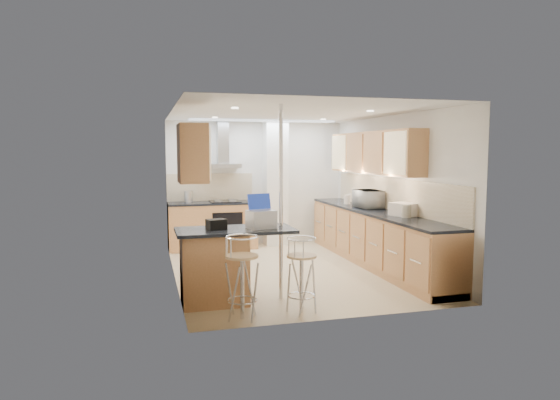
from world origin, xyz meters
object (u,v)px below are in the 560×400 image
object	(u,v)px
laptop	(261,219)
bar_stool_end	(301,275)
microwave	(369,199)
bar_stool_near	(242,277)
bread_bin	(404,209)

from	to	relation	value
laptop	bar_stool_end	size ratio (longest dim) A/B	0.36
microwave	bar_stool_near	size ratio (longest dim) A/B	0.58
laptop	bar_stool_end	xyz separation A→B (m)	(0.35, -0.58, -0.60)
bread_bin	laptop	bearing A→B (deg)	176.59
bar_stool_end	microwave	bearing A→B (deg)	6.91
microwave	laptop	distance (m)	3.01
bread_bin	bar_stool_near	bearing A→B (deg)	-174.69
bar_stool_end	bread_bin	world-z (taller)	bread_bin
laptop	bar_stool_near	world-z (taller)	laptop
bar_stool_near	bread_bin	size ratio (longest dim) A/B	2.57
laptop	microwave	bearing A→B (deg)	24.02
bar_stool_near	bar_stool_end	xyz separation A→B (m)	(0.72, 0.03, -0.03)
microwave	bar_stool_end	xyz separation A→B (m)	(-2.00, -2.45, -0.62)
laptop	bread_bin	bearing A→B (deg)	2.81
laptop	bar_stool_near	size ratio (longest dim) A/B	0.34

